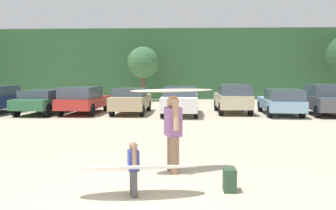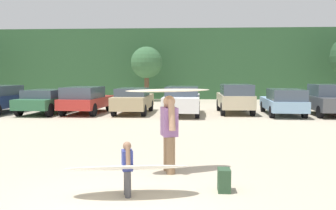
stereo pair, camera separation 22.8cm
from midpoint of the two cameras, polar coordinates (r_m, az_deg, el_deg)
name	(u,v)px [view 1 (the left image)]	position (r m, az deg, el deg)	size (l,w,h in m)	color
ground_plane	(124,205)	(6.75, -7.75, -15.02)	(120.00, 120.00, 0.00)	beige
hillside_ridge	(175,65)	(38.60, 0.88, 6.12)	(108.00, 12.00, 6.19)	#2D5633
tree_center	(143,63)	(30.62, -4.05, 6.47)	(2.59, 2.59, 4.46)	brown
parked_car_forest_green	(43,101)	(21.96, -18.98, 0.65)	(2.25, 4.20, 1.37)	#2D6642
parked_car_red	(83,99)	(21.39, -13.18, 0.86)	(2.20, 4.49, 1.54)	#B72D28
parked_car_tan	(131,100)	(21.11, -6.00, 0.76)	(1.91, 4.43, 1.45)	tan
parked_car_white	(180,100)	(20.29, 1.58, 0.74)	(2.00, 4.72, 1.57)	white
parked_car_champagne	(233,98)	(21.36, 9.65, 1.07)	(1.84, 4.01, 1.68)	beige
parked_car_sky_blue	(281,101)	(21.05, 16.68, 0.56)	(2.00, 4.73, 1.46)	#84ADD1
parked_car_dark_gray	(325,99)	(21.92, 22.71, 0.79)	(1.93, 4.14, 1.69)	#4C4F54
person_adult	(173,129)	(8.55, 0.02, -3.74)	(0.44, 0.72, 1.79)	#8C6B4C
person_child	(133,166)	(7.02, -6.27, -9.25)	(0.25, 0.46, 1.03)	#4C4C51
surfboard_cream	(173,90)	(8.42, -0.02, 2.26)	(2.09, 1.35, 0.08)	beige
surfboard_white	(134,168)	(7.01, -6.16, -9.58)	(2.45, 1.01, 0.28)	white
backpack_dropped	(230,180)	(7.44, 8.57, -11.31)	(0.24, 0.34, 0.45)	#2D4C33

